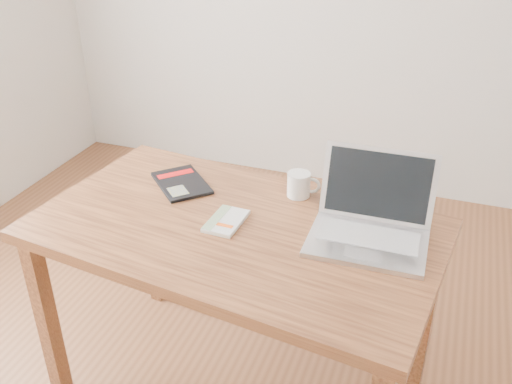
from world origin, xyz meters
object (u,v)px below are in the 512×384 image
(white_guidebook, at_px, (226,221))
(coffee_mug, at_px, (300,184))
(black_guidebook, at_px, (181,183))
(laptop, at_px, (371,222))
(desk, at_px, (236,248))

(white_guidebook, height_order, coffee_mug, coffee_mug)
(black_guidebook, distance_m, laptop, 0.71)
(white_guidebook, height_order, black_guidebook, white_guidebook)
(desk, height_order, coffee_mug, coffee_mug)
(desk, height_order, laptop, laptop)
(desk, bearing_deg, coffee_mug, 68.44)
(desk, bearing_deg, white_guidebook, -177.02)
(black_guidebook, relative_size, laptop, 0.78)
(coffee_mug, bearing_deg, laptop, -42.49)
(white_guidebook, bearing_deg, black_guidebook, 145.96)
(desk, relative_size, laptop, 3.81)
(desk, distance_m, black_guidebook, 0.36)
(laptop, bearing_deg, black_guidebook, 170.20)
(laptop, bearing_deg, desk, -169.85)
(white_guidebook, xyz_separation_m, laptop, (0.45, 0.08, 0.05))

